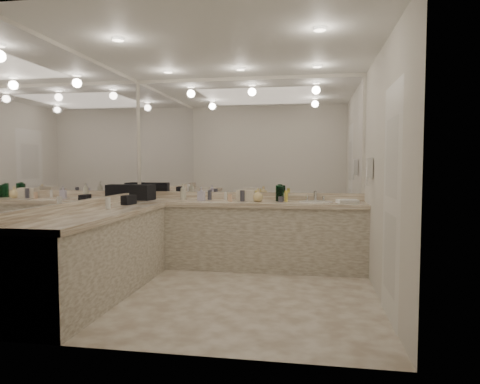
% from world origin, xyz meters
% --- Properties ---
extents(floor, '(3.20, 3.20, 0.00)m').
position_xyz_m(floor, '(0.00, 0.00, 0.00)').
color(floor, beige).
rests_on(floor, ground).
extents(ceiling, '(3.20, 3.20, 0.00)m').
position_xyz_m(ceiling, '(0.00, 0.00, 2.60)').
color(ceiling, white).
rests_on(ceiling, floor).
extents(wall_back, '(3.20, 0.02, 2.60)m').
position_xyz_m(wall_back, '(0.00, 1.50, 1.30)').
color(wall_back, silver).
rests_on(wall_back, floor).
extents(wall_left, '(0.02, 3.00, 2.60)m').
position_xyz_m(wall_left, '(-1.60, 0.00, 1.30)').
color(wall_left, silver).
rests_on(wall_left, floor).
extents(wall_right, '(0.02, 3.00, 2.60)m').
position_xyz_m(wall_right, '(1.60, 0.00, 1.30)').
color(wall_right, silver).
rests_on(wall_right, floor).
extents(vanity_back_base, '(3.20, 0.60, 0.84)m').
position_xyz_m(vanity_back_base, '(0.00, 1.20, 0.42)').
color(vanity_back_base, beige).
rests_on(vanity_back_base, floor).
extents(vanity_back_top, '(3.20, 0.64, 0.06)m').
position_xyz_m(vanity_back_top, '(0.00, 1.19, 0.87)').
color(vanity_back_top, '#F1E2CA').
rests_on(vanity_back_top, vanity_back_base).
extents(vanity_left_base, '(0.60, 2.40, 0.84)m').
position_xyz_m(vanity_left_base, '(-1.30, -0.30, 0.42)').
color(vanity_left_base, beige).
rests_on(vanity_left_base, floor).
extents(vanity_left_top, '(0.64, 2.42, 0.06)m').
position_xyz_m(vanity_left_top, '(-1.29, -0.30, 0.87)').
color(vanity_left_top, '#F1E2CA').
rests_on(vanity_left_top, vanity_left_base).
extents(backsplash_back, '(3.20, 0.04, 0.10)m').
position_xyz_m(backsplash_back, '(0.00, 1.48, 0.95)').
color(backsplash_back, '#F1E2CA').
rests_on(backsplash_back, vanity_back_top).
extents(backsplash_left, '(0.04, 3.00, 0.10)m').
position_xyz_m(backsplash_left, '(-1.58, 0.00, 0.95)').
color(backsplash_left, '#F1E2CA').
rests_on(backsplash_left, vanity_left_top).
extents(mirror_back, '(3.12, 0.01, 1.55)m').
position_xyz_m(mirror_back, '(0.00, 1.49, 1.77)').
color(mirror_back, white).
rests_on(mirror_back, wall_back).
extents(mirror_left, '(0.01, 2.92, 1.55)m').
position_xyz_m(mirror_left, '(-1.59, 0.00, 1.77)').
color(mirror_left, white).
rests_on(mirror_left, wall_left).
extents(sink, '(0.44, 0.44, 0.03)m').
position_xyz_m(sink, '(0.95, 1.20, 0.90)').
color(sink, white).
rests_on(sink, vanity_back_top).
extents(faucet, '(0.24, 0.16, 0.14)m').
position_xyz_m(faucet, '(0.95, 1.41, 0.97)').
color(faucet, silver).
rests_on(faucet, vanity_back_top).
extents(wall_phone, '(0.06, 0.10, 0.24)m').
position_xyz_m(wall_phone, '(1.56, 0.70, 1.35)').
color(wall_phone, white).
rests_on(wall_phone, wall_right).
extents(door, '(0.02, 0.82, 2.10)m').
position_xyz_m(door, '(1.59, -0.50, 1.05)').
color(door, white).
rests_on(door, wall_right).
extents(black_toiletry_bag, '(0.41, 0.30, 0.22)m').
position_xyz_m(black_toiletry_bag, '(-1.45, 1.17, 1.01)').
color(black_toiletry_bag, black).
rests_on(black_toiletry_bag, vanity_back_top).
extents(black_bag_spill, '(0.13, 0.22, 0.11)m').
position_xyz_m(black_bag_spill, '(-1.30, 0.46, 0.96)').
color(black_bag_spill, black).
rests_on(black_bag_spill, vanity_left_top).
extents(cream_cosmetic_case, '(0.27, 0.19, 0.15)m').
position_xyz_m(cream_cosmetic_case, '(0.03, 1.24, 0.97)').
color(cream_cosmetic_case, beige).
rests_on(cream_cosmetic_case, vanity_back_top).
extents(hand_towel, '(0.29, 0.23, 0.04)m').
position_xyz_m(hand_towel, '(1.35, 1.15, 0.92)').
color(hand_towel, white).
rests_on(hand_towel, vanity_back_top).
extents(lotion_left, '(0.05, 0.05, 0.13)m').
position_xyz_m(lotion_left, '(-1.30, -0.08, 0.96)').
color(lotion_left, white).
rests_on(lotion_left, vanity_left_top).
extents(soap_bottle_a, '(0.11, 0.11, 0.23)m').
position_xyz_m(soap_bottle_a, '(-0.86, 1.27, 1.01)').
color(soap_bottle_a, beige).
rests_on(soap_bottle_a, vanity_back_top).
extents(soap_bottle_b, '(0.10, 0.10, 0.18)m').
position_xyz_m(soap_bottle_b, '(-0.57, 1.16, 0.99)').
color(soap_bottle_b, silver).
rests_on(soap_bottle_b, vanity_back_top).
extents(soap_bottle_c, '(0.14, 0.14, 0.17)m').
position_xyz_m(soap_bottle_c, '(0.20, 1.16, 0.99)').
color(soap_bottle_c, '#F1D58F').
rests_on(soap_bottle_c, vanity_back_top).
extents(green_bottle_0, '(0.06, 0.06, 0.18)m').
position_xyz_m(green_bottle_0, '(0.47, 1.25, 0.99)').
color(green_bottle_0, '#105028').
rests_on(green_bottle_0, vanity_back_top).
extents(green_bottle_1, '(0.07, 0.07, 0.21)m').
position_xyz_m(green_bottle_1, '(0.45, 1.32, 1.00)').
color(green_bottle_1, '#105028').
rests_on(green_bottle_1, vanity_back_top).
extents(green_bottle_2, '(0.06, 0.06, 0.19)m').
position_xyz_m(green_bottle_2, '(0.50, 1.33, 1.00)').
color(green_bottle_2, '#105028').
rests_on(green_bottle_2, vanity_back_top).
extents(green_bottle_3, '(0.07, 0.07, 0.18)m').
position_xyz_m(green_bottle_3, '(0.49, 1.23, 0.99)').
color(green_bottle_3, '#105028').
rests_on(green_bottle_3, vanity_back_top).
extents(amenity_bottle_0, '(0.06, 0.06, 0.10)m').
position_xyz_m(amenity_bottle_0, '(-0.17, 1.12, 0.95)').
color(amenity_bottle_0, '#E0B28C').
rests_on(amenity_bottle_0, vanity_back_top).
extents(amenity_bottle_1, '(0.06, 0.06, 0.15)m').
position_xyz_m(amenity_bottle_1, '(-0.01, 1.16, 0.97)').
color(amenity_bottle_1, '#3F3F4C').
rests_on(amenity_bottle_1, vanity_back_top).
extents(amenity_bottle_2, '(0.06, 0.06, 0.07)m').
position_xyz_m(amenity_bottle_2, '(0.50, 1.14, 0.94)').
color(amenity_bottle_2, '#3F3F4C').
rests_on(amenity_bottle_2, vanity_back_top).
extents(amenity_bottle_3, '(0.06, 0.06, 0.14)m').
position_xyz_m(amenity_bottle_3, '(0.14, 1.24, 0.97)').
color(amenity_bottle_3, '#F2D84C').
rests_on(amenity_bottle_3, vanity_back_top).
extents(amenity_bottle_4, '(0.04, 0.04, 0.12)m').
position_xyz_m(amenity_bottle_4, '(-0.27, 1.34, 0.96)').
color(amenity_bottle_4, white).
rests_on(amenity_bottle_4, vanity_back_top).
extents(amenity_bottle_5, '(0.04, 0.04, 0.15)m').
position_xyz_m(amenity_bottle_5, '(0.57, 1.22, 0.97)').
color(amenity_bottle_5, '#F2D84C').
rests_on(amenity_bottle_5, vanity_back_top).
extents(amenity_bottle_6, '(0.06, 0.06, 0.14)m').
position_xyz_m(amenity_bottle_6, '(-0.49, 1.30, 0.97)').
color(amenity_bottle_6, '#3F3F4C').
rests_on(amenity_bottle_6, vanity_back_top).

